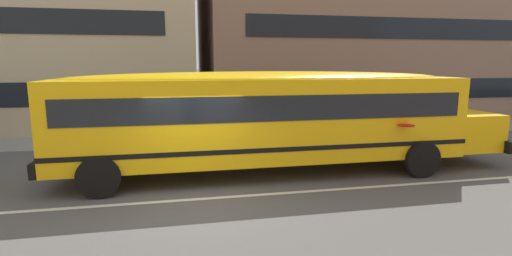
% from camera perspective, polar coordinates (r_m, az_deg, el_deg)
% --- Properties ---
extents(ground_plane, '(400.00, 400.00, 0.00)m').
position_cam_1_polar(ground_plane, '(9.69, -8.70, -10.47)').
color(ground_plane, '#54514F').
extents(sidewalk_far, '(120.00, 3.00, 0.01)m').
position_cam_1_polar(sidewalk_far, '(17.52, -10.11, -1.37)').
color(sidewalk_far, gray).
rests_on(sidewalk_far, ground_plane).
extents(lane_centreline, '(110.00, 0.16, 0.01)m').
position_cam_1_polar(lane_centreline, '(9.69, -8.70, -10.45)').
color(lane_centreline, silver).
rests_on(lane_centreline, ground_plane).
extents(school_bus, '(13.78, 3.29, 3.08)m').
position_cam_1_polar(school_bus, '(11.47, 2.41, 2.20)').
color(school_bus, yellow).
rests_on(school_bus, ground_plane).
extents(apartment_block_far_centre, '(19.43, 13.35, 13.30)m').
position_cam_1_polar(apartment_block_far_centre, '(28.02, 13.21, 16.27)').
color(apartment_block_far_centre, '#93705B').
rests_on(apartment_block_far_centre, ground_plane).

